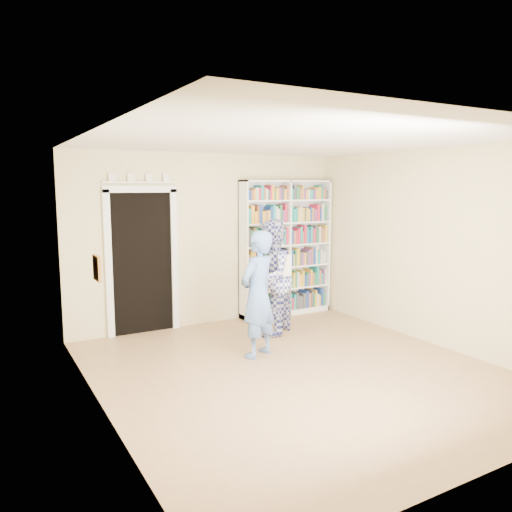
# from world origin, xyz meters

# --- Properties ---
(floor) EXTENTS (5.00, 5.00, 0.00)m
(floor) POSITION_xyz_m (0.00, 0.00, 0.00)
(floor) COLOR #9F704D
(floor) RESTS_ON ground
(ceiling) EXTENTS (5.00, 5.00, 0.00)m
(ceiling) POSITION_xyz_m (0.00, 0.00, 2.70)
(ceiling) COLOR white
(ceiling) RESTS_ON wall_back
(wall_back) EXTENTS (4.50, 0.00, 4.50)m
(wall_back) POSITION_xyz_m (0.00, 2.50, 1.35)
(wall_back) COLOR beige
(wall_back) RESTS_ON floor
(wall_left) EXTENTS (0.00, 5.00, 5.00)m
(wall_left) POSITION_xyz_m (-2.25, 0.00, 1.35)
(wall_left) COLOR beige
(wall_left) RESTS_ON floor
(wall_right) EXTENTS (0.00, 5.00, 5.00)m
(wall_right) POSITION_xyz_m (2.25, 0.00, 1.35)
(wall_right) COLOR beige
(wall_right) RESTS_ON floor
(bookshelf) EXTENTS (1.67, 0.31, 2.29)m
(bookshelf) POSITION_xyz_m (1.35, 2.34, 1.16)
(bookshelf) COLOR white
(bookshelf) RESTS_ON floor
(doorway) EXTENTS (1.10, 0.08, 2.43)m
(doorway) POSITION_xyz_m (-1.10, 2.48, 1.18)
(doorway) COLOR black
(doorway) RESTS_ON floor
(wall_art) EXTENTS (0.03, 0.25, 0.25)m
(wall_art) POSITION_xyz_m (-2.23, 0.20, 1.40)
(wall_art) COLOR brown
(wall_art) RESTS_ON wall_left
(man_blue) EXTENTS (0.71, 0.61, 1.64)m
(man_blue) POSITION_xyz_m (-0.14, 0.70, 0.82)
(man_blue) COLOR #5479BB
(man_blue) RESTS_ON floor
(man_plaid) EXTENTS (1.05, 1.02, 1.71)m
(man_plaid) POSITION_xyz_m (0.51, 1.44, 0.86)
(man_plaid) COLOR navy
(man_plaid) RESTS_ON floor
(paper_sheet) EXTENTS (0.22, 0.02, 0.31)m
(paper_sheet) POSITION_xyz_m (0.59, 1.20, 1.06)
(paper_sheet) COLOR white
(paper_sheet) RESTS_ON man_plaid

